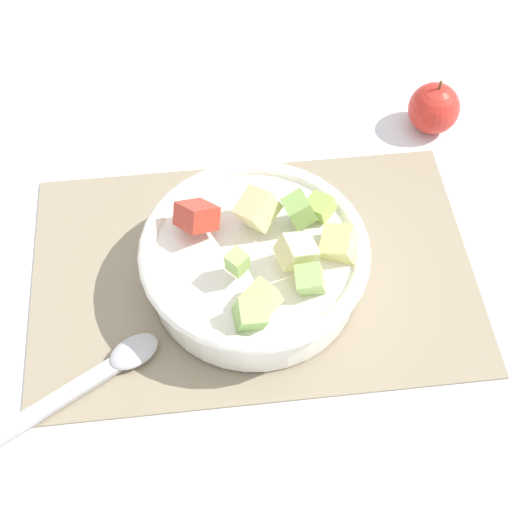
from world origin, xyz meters
TOP-DOWN VIEW (x-y plane):
  - ground_plane at (0.00, 0.00)m, footprint 2.40×2.40m
  - placemat at (0.00, 0.00)m, footprint 0.51×0.33m
  - salad_bowl at (0.00, -0.02)m, footprint 0.25×0.25m
  - serving_spoon at (-0.17, -0.12)m, footprint 0.19×0.13m
  - whole_apple at (0.26, 0.21)m, footprint 0.07×0.07m

SIDE VIEW (x-z plane):
  - ground_plane at x=0.00m, z-range 0.00..0.00m
  - placemat at x=0.00m, z-range 0.00..0.01m
  - serving_spoon at x=-0.17m, z-range 0.00..0.02m
  - whole_apple at x=0.26m, z-range -0.01..0.07m
  - salad_bowl at x=0.00m, z-range -0.01..0.10m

